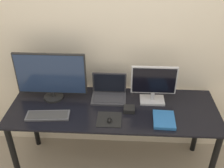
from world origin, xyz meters
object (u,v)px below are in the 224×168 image
monitor_right (154,84)px  book (164,120)px  keyboard (48,115)px  power_brick (129,109)px  laptop (109,92)px  mouse (109,120)px  monitor_left (51,76)px

monitor_right → book: size_ratio=1.70×
keyboard → power_brick: size_ratio=3.84×
book → laptop: bearing=145.5°
book → mouse: bearing=-175.6°
monitor_left → mouse: 0.68m
laptop → keyboard: laptop is taller
monitor_left → monitor_right: 0.93m
laptop → mouse: bearing=-85.8°
keyboard → mouse: 0.54m
power_brick → laptop: bearing=132.2°
monitor_right → mouse: monitor_right is taller
monitor_right → keyboard: (-0.92, -0.28, -0.18)m
keyboard → monitor_right: bearing=17.1°
monitor_right → book: bearing=-75.0°
laptop → power_brick: 0.29m
mouse → monitor_left: bearing=149.5°
monitor_left → monitor_right: bearing=-0.0°
monitor_right → laptop: bearing=174.0°
mouse → book: size_ratio=0.25×
keyboard → book: 0.99m
monitor_left → laptop: size_ratio=2.00×
monitor_right → keyboard: 0.97m
keyboard → monitor_left: bearing=93.5°
monitor_left → laptop: bearing=4.6°
monitor_left → keyboard: size_ratio=1.70×
monitor_right → laptop: (-0.41, 0.04, -0.13)m
mouse → power_brick: (0.16, 0.16, -0.00)m
keyboard → laptop: bearing=32.4°
power_brick → book: bearing=-22.6°
laptop → keyboard: (-0.51, -0.32, -0.05)m
monitor_right → laptop: monitor_right is taller
keyboard → mouse: bearing=-4.8°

